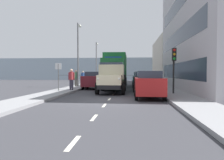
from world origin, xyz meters
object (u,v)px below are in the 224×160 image
car_maroon_oppositeside_0 (94,80)px  pedestrian_couple_b (71,78)px  truck_vintage_cream (112,78)px  lorry_cargo_green (115,69)px  car_white_kerbside_3 (139,78)px  traffic_light_near (174,61)px  pedestrian_in_dark_coat (83,77)px  car_black_kerbside_1 (144,81)px  car_teal_kerbside_2 (141,79)px  pedestrian_strolling (76,77)px  pedestrian_near_railing (71,78)px  lamp_post_promenade (78,49)px  car_red_kerbside_near (149,84)px  street_sign (58,72)px  lamp_post_far (96,58)px

car_maroon_oppositeside_0 → pedestrian_couple_b: 2.32m
truck_vintage_cream → lorry_cargo_green: size_ratio=0.69×
car_white_kerbside_3 → lorry_cargo_green: bearing=58.6°
traffic_light_near → pedestrian_in_dark_coat: bearing=-50.5°
car_black_kerbside_1 → car_teal_kerbside_2: same height
traffic_light_near → pedestrian_strolling: bearing=-40.4°
pedestrian_in_dark_coat → traffic_light_near: 14.14m
car_maroon_oppositeside_0 → pedestrian_in_dark_coat: size_ratio=2.35×
car_teal_kerbside_2 → car_white_kerbside_3: bearing=-90.0°
pedestrian_near_railing → lamp_post_promenade: 5.97m
lorry_cargo_green → pedestrian_near_railing: lorry_cargo_green is taller
car_white_kerbside_3 → pedestrian_near_railing: size_ratio=2.14×
lamp_post_promenade → car_red_kerbside_near: bearing=126.0°
pedestrian_in_dark_coat → street_sign: street_sign is taller
truck_vintage_cream → street_sign: (4.39, -0.06, 0.50)m
truck_vintage_cream → car_teal_kerbside_2: 7.61m
truck_vintage_cream → pedestrian_near_railing: truck_vintage_cream is taller
traffic_light_near → lamp_post_promenade: 11.78m
traffic_light_near → car_white_kerbside_3: bearing=-82.7°
car_black_kerbside_1 → car_teal_kerbside_2: bearing=-90.0°
car_teal_kerbside_2 → traffic_light_near: bearing=102.2°
lamp_post_promenade → lamp_post_far: size_ratio=1.04×
truck_vintage_cream → car_red_kerbside_near: size_ratio=1.40×
pedestrian_strolling → street_sign: 6.01m
truck_vintage_cream → car_teal_kerbside_2: (-2.65, -7.13, -0.28)m
car_white_kerbside_3 → lamp_post_promenade: bearing=45.6°
pedestrian_couple_b → lamp_post_far: bearing=-90.1°
car_teal_kerbside_2 → traffic_light_near: traffic_light_near is taller
car_maroon_oppositeside_0 → pedestrian_strolling: pedestrian_strolling is taller
lamp_post_promenade → pedestrian_couple_b: bearing=87.2°
pedestrian_couple_b → traffic_light_near: 10.35m
car_black_kerbside_1 → lamp_post_far: bearing=-67.7°
car_white_kerbside_3 → pedestrian_in_dark_coat: size_ratio=2.26×
street_sign → car_red_kerbside_near: bearing=154.2°
truck_vintage_cream → street_sign: bearing=-0.8°
car_red_kerbside_near → pedestrian_in_dark_coat: pedestrian_in_dark_coat is taller
car_maroon_oppositeside_0 → traffic_light_near: (-6.74, 6.06, 1.58)m
car_red_kerbside_near → pedestrian_near_railing: pedestrian_near_railing is taller
car_black_kerbside_1 → pedestrian_near_railing: size_ratio=2.27×
car_black_kerbside_1 → traffic_light_near: bearing=117.1°
pedestrian_strolling → traffic_light_near: (-9.01, 7.66, 1.28)m
car_maroon_oppositeside_0 → pedestrian_in_dark_coat: (2.22, -4.80, 0.25)m
pedestrian_near_railing → traffic_light_near: bearing=162.4°
car_maroon_oppositeside_0 → pedestrian_in_dark_coat: pedestrian_in_dark_coat is taller
car_red_kerbside_near → car_white_kerbside_3: (0.00, -16.43, -0.00)m
street_sign → truck_vintage_cream: bearing=179.2°
lorry_cargo_green → car_black_kerbside_1: bearing=116.0°
street_sign → car_teal_kerbside_2: bearing=-134.9°
car_red_kerbside_near → pedestrian_couple_b: pedestrian_couple_b is taller
car_teal_kerbside_2 → traffic_light_near: (-1.89, 8.74, 1.58)m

